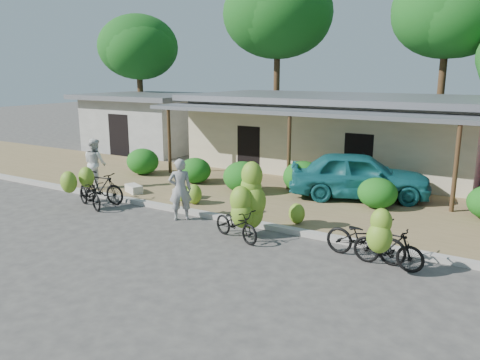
# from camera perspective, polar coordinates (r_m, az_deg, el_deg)

# --- Properties ---
(ground) EXTENTS (100.00, 100.00, 0.00)m
(ground) POSITION_cam_1_polar(r_m,az_deg,el_deg) (12.49, -6.25, -7.49)
(ground) COLOR #403D3B
(ground) RESTS_ON ground
(sidewalk) EXTENTS (60.00, 6.00, 0.12)m
(sidewalk) POSITION_cam_1_polar(r_m,az_deg,el_deg) (16.53, 4.25, -2.08)
(sidewalk) COLOR #8F774D
(sidewalk) RESTS_ON ground
(curb) EXTENTS (60.00, 0.25, 0.15)m
(curb) POSITION_cam_1_polar(r_m,az_deg,el_deg) (14.01, -1.31, -4.77)
(curb) COLOR #A8A399
(curb) RESTS_ON ground
(shop_main) EXTENTS (13.00, 8.50, 3.35)m
(shop_main) POSITION_cam_1_polar(r_m,az_deg,el_deg) (21.59, 11.48, 5.77)
(shop_main) COLOR beige
(shop_main) RESTS_ON ground
(shop_grey) EXTENTS (7.00, 6.00, 3.15)m
(shop_grey) POSITION_cam_1_polar(r_m,az_deg,el_deg) (27.33, -10.90, 7.06)
(shop_grey) COLOR #ADAEA8
(shop_grey) RESTS_ON ground
(tree_back_left) EXTENTS (5.02, 4.88, 7.80)m
(tree_back_left) POSITION_cam_1_polar(r_m,az_deg,el_deg) (30.61, -12.43, 15.72)
(tree_back_left) COLOR #4E351F
(tree_back_left) RESTS_ON ground
(tree_far_center) EXTENTS (6.33, 6.30, 10.12)m
(tree_far_center) POSITION_cam_1_polar(r_m,az_deg,el_deg) (28.63, 4.39, 19.70)
(tree_far_center) COLOR #4E351F
(tree_far_center) RESTS_ON ground
(tree_center_right) EXTENTS (5.45, 5.35, 9.26)m
(tree_center_right) POSITION_cam_1_polar(r_m,az_deg,el_deg) (26.32, 23.67, 18.24)
(tree_center_right) COLOR #4E351F
(tree_center_right) RESTS_ON ground
(hedge_0) EXTENTS (1.40, 1.26, 1.10)m
(hedge_0) POSITION_cam_1_polar(r_m,az_deg,el_deg) (20.19, -11.78, 2.23)
(hedge_0) COLOR #135513
(hedge_0) RESTS_ON sidewalk
(hedge_1) EXTENTS (1.26, 1.14, 0.99)m
(hedge_1) POSITION_cam_1_polar(r_m,az_deg,el_deg) (18.31, -5.48, 1.17)
(hedge_1) COLOR #135513
(hedge_1) RESTS_ON sidewalk
(hedge_2) EXTENTS (1.44, 1.29, 1.12)m
(hedge_2) POSITION_cam_1_polar(r_m,az_deg,el_deg) (16.76, 0.32, 0.36)
(hedge_2) COLOR #135513
(hedge_2) RESTS_ON sidewalk
(hedge_3) EXTENTS (1.48, 1.33, 1.15)m
(hedge_3) POSITION_cam_1_polar(r_m,az_deg,el_deg) (16.83, 7.72, 0.35)
(hedge_3) COLOR #135513
(hedge_3) RESTS_ON sidewalk
(hedge_4) EXTENTS (1.25, 1.13, 0.98)m
(hedge_4) POSITION_cam_1_polar(r_m,az_deg,el_deg) (15.48, 16.42, -1.53)
(hedge_4) COLOR #135513
(hedge_4) RESTS_ON sidewalk
(bike_far_left) EXTENTS (1.82, 1.43, 1.30)m
(bike_far_left) POSITION_cam_1_polar(r_m,az_deg,el_deg) (16.05, -18.22, -1.41)
(bike_far_left) COLOR black
(bike_far_left) RESTS_ON ground
(bike_left) EXTENTS (1.88, 1.24, 1.38)m
(bike_left) POSITION_cam_1_polar(r_m,az_deg,el_deg) (16.39, -16.80, -0.72)
(bike_left) COLOR black
(bike_left) RESTS_ON ground
(bike_center) EXTENTS (1.74, 1.38, 2.05)m
(bike_center) POSITION_cam_1_polar(r_m,az_deg,el_deg) (12.52, 0.59, -3.41)
(bike_center) COLOR black
(bike_center) RESTS_ON ground
(bike_right) EXTENTS (1.67, 1.18, 1.55)m
(bike_right) POSITION_cam_1_polar(r_m,az_deg,el_deg) (11.01, 17.37, -7.34)
(bike_right) COLOR black
(bike_right) RESTS_ON ground
(bike_far_right) EXTENTS (2.01, 0.83, 1.03)m
(bike_far_right) POSITION_cam_1_polar(r_m,az_deg,el_deg) (11.54, 15.04, -6.90)
(bike_far_right) COLOR black
(bike_far_right) RESTS_ON ground
(loose_banana_a) EXTENTS (0.47, 0.40, 0.58)m
(loose_banana_a) POSITION_cam_1_polar(r_m,az_deg,el_deg) (15.62, -6.85, -1.69)
(loose_banana_a) COLOR olive
(loose_banana_a) RESTS_ON sidewalk
(loose_banana_b) EXTENTS (0.53, 0.45, 0.67)m
(loose_banana_b) POSITION_cam_1_polar(r_m,az_deg,el_deg) (15.40, -5.62, -1.72)
(loose_banana_b) COLOR olive
(loose_banana_b) RESTS_ON sidewalk
(loose_banana_c) EXTENTS (0.48, 0.41, 0.60)m
(loose_banana_c) POSITION_cam_1_polar(r_m,az_deg,el_deg) (13.48, 6.94, -4.07)
(loose_banana_c) COLOR olive
(loose_banana_c) RESTS_ON sidewalk
(sack_near) EXTENTS (0.91, 0.55, 0.30)m
(sack_near) POSITION_cam_1_polar(r_m,az_deg,el_deg) (16.28, -6.62, -1.59)
(sack_near) COLOR silver
(sack_near) RESTS_ON sidewalk
(sack_far) EXTENTS (0.84, 0.64, 0.28)m
(sack_far) POSITION_cam_1_polar(r_m,az_deg,el_deg) (17.24, -12.82, -1.05)
(sack_far) COLOR silver
(sack_far) RESTS_ON sidewalk
(vendor) EXTENTS (0.81, 0.79, 1.88)m
(vendor) POSITION_cam_1_polar(r_m,az_deg,el_deg) (14.05, -7.30, -1.16)
(vendor) COLOR gray
(vendor) RESTS_ON ground
(bystander) EXTENTS (1.03, 0.88, 1.86)m
(bystander) POSITION_cam_1_polar(r_m,az_deg,el_deg) (18.21, -17.23, 1.97)
(bystander) COLOR silver
(bystander) RESTS_ON sidewalk
(teal_van) EXTENTS (5.06, 3.45, 1.60)m
(teal_van) POSITION_cam_1_polar(r_m,az_deg,el_deg) (16.49, 14.31, 0.58)
(teal_van) COLOR #176268
(teal_van) RESTS_ON sidewalk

